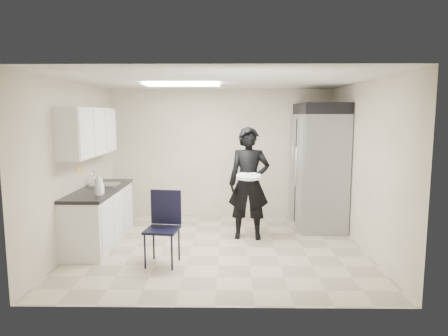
{
  "coord_description": "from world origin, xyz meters",
  "views": [
    {
      "loc": [
        0.16,
        -6.11,
        2.09
      ],
      "look_at": [
        0.07,
        0.2,
        1.25
      ],
      "focal_mm": 32.0,
      "sensor_mm": 36.0,
      "label": 1
    }
  ],
  "objects_px": {
    "folding_chair": "(162,230)",
    "man_tuxedo": "(249,183)",
    "commercial_fridge": "(319,171)",
    "lower_counter": "(100,217)"
  },
  "relations": [
    {
      "from": "folding_chair",
      "to": "man_tuxedo",
      "type": "distance_m",
      "value": 1.83
    },
    {
      "from": "lower_counter",
      "to": "commercial_fridge",
      "type": "bearing_deg",
      "value": 15.88
    },
    {
      "from": "lower_counter",
      "to": "folding_chair",
      "type": "distance_m",
      "value": 1.5
    },
    {
      "from": "lower_counter",
      "to": "man_tuxedo",
      "type": "height_order",
      "value": "man_tuxedo"
    },
    {
      "from": "lower_counter",
      "to": "man_tuxedo",
      "type": "xyz_separation_m",
      "value": [
        2.44,
        0.31,
        0.52
      ]
    },
    {
      "from": "commercial_fridge",
      "to": "man_tuxedo",
      "type": "relative_size",
      "value": 1.11
    },
    {
      "from": "lower_counter",
      "to": "commercial_fridge",
      "type": "relative_size",
      "value": 0.9
    },
    {
      "from": "man_tuxedo",
      "to": "lower_counter",
      "type": "bearing_deg",
      "value": -169.06
    },
    {
      "from": "lower_counter",
      "to": "commercial_fridge",
      "type": "distance_m",
      "value": 3.98
    },
    {
      "from": "folding_chair",
      "to": "man_tuxedo",
      "type": "bearing_deg",
      "value": 52.0
    }
  ]
}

